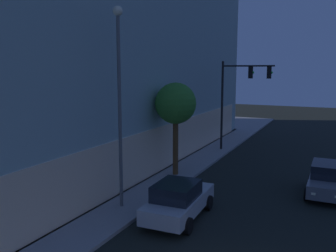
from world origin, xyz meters
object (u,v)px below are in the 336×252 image
Objects in this scene: modern_building at (31,15)px; street_lamp_sidewalk at (119,86)px; traffic_light_far_corner at (240,88)px; car_grey at (327,179)px; sidewalk_tree at (176,104)px; car_silver at (179,200)px.

street_lamp_sidewalk is at bearing -121.00° from modern_building.
traffic_light_far_corner reaches higher than car_grey.
car_grey is at bearing -139.56° from traffic_light_far_corner.
car_silver is at bearing -154.46° from sidewalk_tree.
car_silver is (0.17, -2.84, -4.90)m from street_lamp_sidewalk.
modern_building reaches higher than car_grey.
street_lamp_sidewalk is 1.99× the size of car_silver.
traffic_light_far_corner is at bearing -12.06° from sidewalk_tree.
modern_building is at bearing 85.74° from car_grey.
car_grey is (-7.88, -6.71, -4.25)m from traffic_light_far_corner.
sidewalk_tree is 9.22m from car_grey.
modern_building is at bearing 64.23° from car_silver.
modern_building is 5.92× the size of sidewalk_tree.
street_lamp_sidewalk reaches higher than traffic_light_far_corner.
modern_building is 4.73× the size of traffic_light_far_corner.
sidewalk_tree is (5.86, -0.12, -1.30)m from street_lamp_sidewalk.
modern_building is 8.23× the size of car_grey.
modern_building is 3.65× the size of street_lamp_sidewalk.
modern_building is 7.26× the size of car_silver.
street_lamp_sidewalk is at bearing 172.38° from traffic_light_far_corner.
traffic_light_far_corner is at bearing 40.44° from car_grey.
street_lamp_sidewalk reaches higher than sidewalk_tree.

